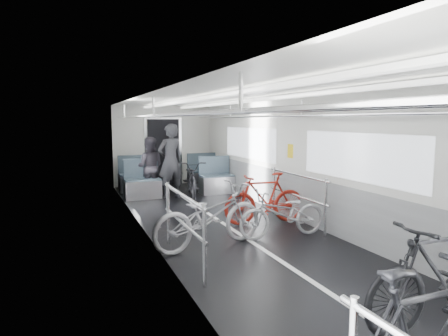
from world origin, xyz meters
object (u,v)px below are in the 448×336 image
at_px(bike_left_far, 209,216).
at_px(bike_right_near, 443,274).
at_px(bike_aisle, 192,178).
at_px(person_standing, 171,161).
at_px(person_seated, 149,167).
at_px(bike_right_mid, 283,213).
at_px(bike_right_far, 265,198).

distance_m(bike_left_far, bike_right_near, 3.35).
xyz_separation_m(bike_aisle, person_standing, (-0.55, 0.00, 0.47)).
distance_m(bike_right_near, person_seated, 7.74).
bearing_deg(bike_right_near, bike_right_mid, -179.96).
distance_m(bike_aisle, person_seated, 1.13).
relative_size(bike_left_far, person_standing, 1.01).
xyz_separation_m(bike_right_near, bike_right_mid, (0.10, 3.15, -0.12)).
distance_m(bike_right_mid, bike_aisle, 4.08).
bearing_deg(bike_right_near, person_seated, -168.64).
distance_m(bike_right_mid, bike_right_far, 0.95).
bearing_deg(bike_right_mid, person_standing, -166.42).
distance_m(bike_left_far, bike_aisle, 4.21).
bearing_deg(bike_right_mid, bike_right_near, -1.00).
relative_size(bike_left_far, bike_right_far, 1.17).
relative_size(bike_left_far, person_seated, 1.24).
bearing_deg(bike_aisle, bike_right_near, -76.25).
xyz_separation_m(bike_right_mid, bike_aisle, (-0.37, 4.06, 0.06)).
bearing_deg(bike_left_far, bike_right_far, -69.20).
xyz_separation_m(bike_right_far, person_seated, (-1.52, 3.54, 0.28)).
height_order(bike_right_far, bike_aisle, bike_right_far).
distance_m(bike_left_far, bike_right_mid, 1.34).
xyz_separation_m(bike_right_mid, bike_right_far, (0.14, 0.93, 0.07)).
xyz_separation_m(bike_right_far, person_standing, (-1.06, 3.13, 0.45)).
relative_size(bike_left_far, bike_right_mid, 1.21).
bearing_deg(bike_left_far, person_seated, -12.11).
bearing_deg(person_standing, bike_aisle, 165.58).
xyz_separation_m(bike_right_mid, person_seated, (-1.38, 4.48, 0.36)).
height_order(bike_right_mid, person_standing, person_standing).
xyz_separation_m(bike_right_near, bike_right_far, (0.24, 4.08, -0.05)).
relative_size(bike_right_near, person_seated, 1.16).
relative_size(bike_right_mid, person_standing, 0.84).
relative_size(bike_right_far, person_seated, 1.05).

